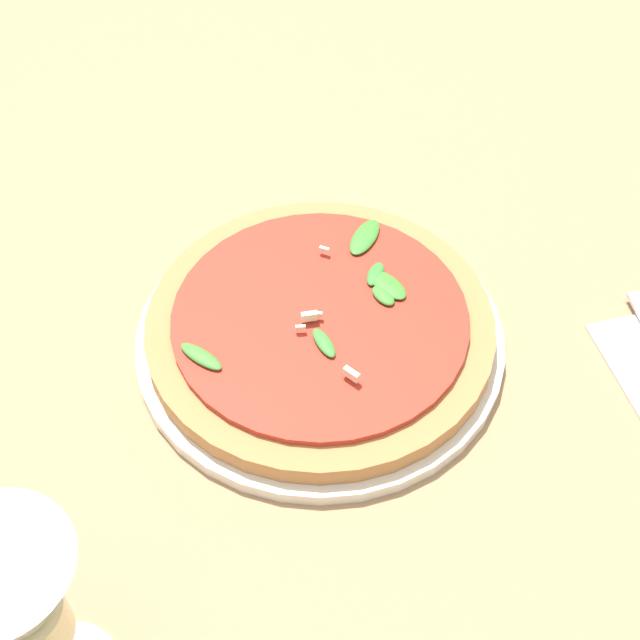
{
  "coord_description": "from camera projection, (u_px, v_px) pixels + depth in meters",
  "views": [
    {
      "loc": [
        0.45,
        -0.15,
        0.59
      ],
      "look_at": [
        0.01,
        0.03,
        0.03
      ],
      "focal_mm": 50.0,
      "sensor_mm": 36.0,
      "label": 1
    }
  ],
  "objects": [
    {
      "name": "pizza_arugula_main",
      "position": [
        320.0,
        330.0,
        0.74
      ],
      "size": [
        0.31,
        0.31,
        0.05
      ],
      "color": "silver",
      "rests_on": "ground_plane"
    },
    {
      "name": "wine_glass",
      "position": [
        18.0,
        607.0,
        0.49
      ],
      "size": [
        0.09,
        0.09,
        0.17
      ],
      "color": "white",
      "rests_on": "ground_plane"
    },
    {
      "name": "ground_plane",
      "position": [
        284.0,
        347.0,
        0.75
      ],
      "size": [
        6.0,
        6.0,
        0.0
      ],
      "primitive_type": "plane",
      "color": "#9E7A56"
    }
  ]
}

